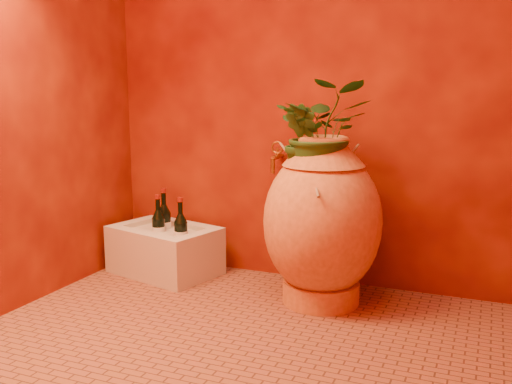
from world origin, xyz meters
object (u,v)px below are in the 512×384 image
at_px(wine_bottle_b, 181,233).
at_px(wine_bottle_c, 164,224).
at_px(wall_tap, 276,155).
at_px(wine_bottle_a, 159,229).
at_px(amphora, 322,221).
at_px(stone_basin, 165,251).

bearing_deg(wine_bottle_b, wine_bottle_c, 144.66).
bearing_deg(wine_bottle_c, wall_tap, 6.23).
bearing_deg(wine_bottle_b, wine_bottle_a, 164.65).
distance_m(amphora, wine_bottle_c, 1.10).
bearing_deg(stone_basin, wine_bottle_c, 121.48).
height_order(wine_bottle_a, wall_tap, wall_tap).
bearing_deg(wall_tap, wine_bottle_b, -156.82).
xyz_separation_m(stone_basin, wine_bottle_c, (-0.05, 0.08, 0.15)).
distance_m(wine_bottle_b, wine_bottle_c, 0.25).
relative_size(wine_bottle_a, wine_bottle_b, 0.98).
xyz_separation_m(amphora, stone_basin, (-1.02, 0.10, -0.30)).
bearing_deg(wine_bottle_c, wine_bottle_a, -80.82).
relative_size(amphora, wine_bottle_b, 2.64).
xyz_separation_m(stone_basin, wine_bottle_b, (0.15, -0.06, 0.14)).
bearing_deg(stone_basin, wall_tap, 13.42).
height_order(amphora, wall_tap, amphora).
bearing_deg(wine_bottle_a, amphora, -4.84).
xyz_separation_m(wine_bottle_a, wine_bottle_b, (0.19, -0.05, 0.00)).
xyz_separation_m(wine_bottle_a, wall_tap, (0.70, 0.17, 0.46)).
distance_m(wine_bottle_a, wall_tap, 0.86).
height_order(stone_basin, wine_bottle_c, wine_bottle_c).
xyz_separation_m(wine_bottle_c, wall_tap, (0.72, 0.08, 0.46)).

